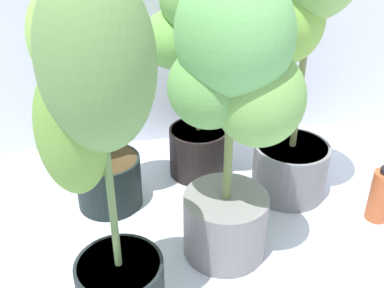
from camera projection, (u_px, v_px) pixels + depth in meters
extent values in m
plane|color=silver|center=(225.00, 272.00, 1.40)|extent=(8.00, 8.00, 0.00)
cylinder|color=slate|center=(290.00, 169.00, 1.71)|extent=(0.27, 0.27, 0.20)
cylinder|color=#46291E|center=(292.00, 147.00, 1.66)|extent=(0.25, 0.25, 0.02)
cylinder|color=olive|center=(305.00, 48.00, 1.48)|extent=(0.02, 0.02, 0.73)
ellipsoid|color=#7BAE44|center=(285.00, 20.00, 1.44)|extent=(0.28, 0.29, 0.28)
cylinder|color=black|center=(121.00, 286.00, 1.24)|extent=(0.24, 0.24, 0.17)
cylinder|color=#482C1B|center=(119.00, 266.00, 1.21)|extent=(0.22, 0.22, 0.02)
cylinder|color=#5B7A43|center=(107.00, 162.00, 1.04)|extent=(0.02, 0.02, 0.63)
ellipsoid|color=#5D8445|center=(96.00, 62.00, 0.92)|extent=(0.34, 0.34, 0.40)
ellipsoid|color=olive|center=(72.00, 131.00, 1.01)|extent=(0.23, 0.23, 0.32)
cylinder|color=black|center=(198.00, 151.00, 1.83)|extent=(0.23, 0.23, 0.20)
cylinder|color=#47311D|center=(199.00, 131.00, 1.78)|extent=(0.21, 0.21, 0.02)
cylinder|color=olive|center=(199.00, 59.00, 1.64)|extent=(0.02, 0.02, 0.57)
ellipsoid|color=#68A449|center=(173.00, 39.00, 1.61)|extent=(0.30, 0.30, 0.21)
ellipsoid|color=#6DA645|center=(222.00, 47.00, 1.61)|extent=(0.29, 0.29, 0.25)
cylinder|color=gray|center=(225.00, 224.00, 1.43)|extent=(0.26, 0.26, 0.21)
cylinder|color=#3F3523|center=(226.00, 199.00, 1.38)|extent=(0.24, 0.24, 0.02)
cylinder|color=olive|center=(230.00, 113.00, 1.24)|extent=(0.02, 0.02, 0.56)
ellipsoid|color=#63A75A|center=(234.00, 34.00, 1.13)|extent=(0.41, 0.40, 0.35)
ellipsoid|color=#5F984B|center=(208.00, 88.00, 1.21)|extent=(0.31, 0.31, 0.22)
ellipsoid|color=#6FA44E|center=(259.00, 98.00, 1.21)|extent=(0.31, 0.30, 0.27)
cylinder|color=black|center=(109.00, 181.00, 1.65)|extent=(0.23, 0.23, 0.19)
cylinder|color=#40301A|center=(107.00, 160.00, 1.61)|extent=(0.21, 0.21, 0.02)
cylinder|color=olive|center=(96.00, 64.00, 1.43)|extent=(0.02, 0.02, 0.69)
ellipsoid|color=#7FB04B|center=(63.00, 38.00, 1.39)|extent=(0.23, 0.22, 0.31)
cylinder|color=#B8542B|center=(381.00, 196.00, 1.58)|extent=(0.08, 0.08, 0.19)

